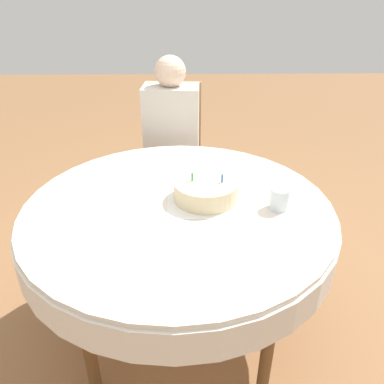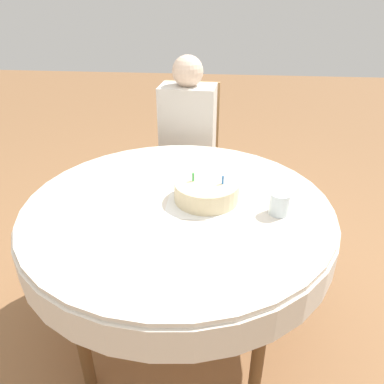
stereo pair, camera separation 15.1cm
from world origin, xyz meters
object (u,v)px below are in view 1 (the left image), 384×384
object	(u,v)px
chair	(174,155)
drinking_glass	(279,198)
birthday_cake	(206,190)
person	(172,135)

from	to	relation	value
chair	drinking_glass	bearing A→B (deg)	-62.05
birthday_cake	chair	bearing A→B (deg)	100.09
birthday_cake	drinking_glass	bearing A→B (deg)	-15.37
chair	drinking_glass	distance (m)	1.11
person	birthday_cake	bearing A→B (deg)	-74.79
chair	person	size ratio (longest dim) A/B	0.84
person	chair	bearing A→B (deg)	90.00
drinking_glass	chair	bearing A→B (deg)	114.39
chair	birthday_cake	bearing A→B (deg)	-76.36
chair	person	xyz separation A→B (m)	(-0.01, -0.10, 0.17)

